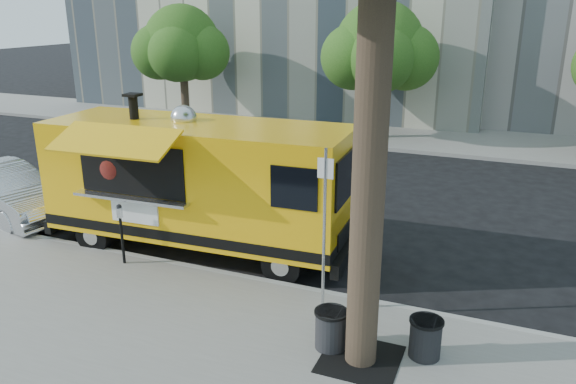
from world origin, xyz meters
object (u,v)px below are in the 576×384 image
object	(u,v)px
parking_meter	(121,227)
food_truck	(197,182)
far_tree_b	(379,47)
trash_bin_right	(425,337)
trash_bin_left	(331,328)
sign_post	(324,221)
sedan	(3,192)
far_tree_a	(182,43)

from	to	relation	value
parking_meter	food_truck	world-z (taller)	food_truck
far_tree_b	trash_bin_right	size ratio (longest dim) A/B	8.55
parking_meter	trash_bin_left	size ratio (longest dim) A/B	2.04
sign_post	sedan	world-z (taller)	sign_post
far_tree_b	trash_bin_left	bearing A→B (deg)	-78.72
food_truck	trash_bin_left	xyz separation A→B (m)	(4.09, -2.82, -1.15)
sedan	parking_meter	bearing A→B (deg)	-92.62
parking_meter	food_truck	xyz separation A→B (m)	(0.97, 1.52, 0.67)
sedan	trash_bin_left	xyz separation A→B (m)	(9.94, -2.65, -0.22)
trash_bin_right	far_tree_b	bearing A→B (deg)	106.67
sedan	trash_bin_right	bearing A→B (deg)	-88.70
sign_post	trash_bin_right	size ratio (longest dim) A/B	4.66
food_truck	sedan	world-z (taller)	food_truck
sign_post	trash_bin_left	size ratio (longest dim) A/B	4.58
parking_meter	sedan	bearing A→B (deg)	164.54
sign_post	parking_meter	xyz separation A→B (m)	(-4.55, 0.20, -0.87)
far_tree_a	trash_bin_left	xyz separation A→B (m)	(12.06, -14.95, -3.28)
trash_bin_right	far_tree_a	bearing A→B (deg)	132.71
sedan	trash_bin_left	world-z (taller)	sedan
far_tree_a	trash_bin_right	size ratio (longest dim) A/B	8.33
sign_post	far_tree_a	bearing A→B (deg)	129.83
sedan	sign_post	bearing A→B (deg)	-86.49
food_truck	trash_bin_right	world-z (taller)	food_truck
far_tree_a	far_tree_b	world-z (taller)	far_tree_b
sign_post	far_tree_b	bearing A→B (deg)	100.15
sign_post	trash_bin_right	distance (m)	2.50
food_truck	sedan	xyz separation A→B (m)	(-5.85, -0.17, -0.93)
sign_post	parking_meter	world-z (taller)	sign_post
sign_post	sedan	size ratio (longest dim) A/B	0.69
far_tree_a	sedan	size ratio (longest dim) A/B	1.23
far_tree_b	food_truck	distance (m)	12.76
parking_meter	sedan	world-z (taller)	parking_meter
far_tree_a	parking_meter	bearing A→B (deg)	-62.85
far_tree_a	parking_meter	world-z (taller)	far_tree_a
trash_bin_left	trash_bin_right	xyz separation A→B (m)	(1.44, 0.33, -0.01)
far_tree_a	far_tree_b	distance (m)	9.01
parking_meter	food_truck	distance (m)	1.92
far_tree_b	food_truck	size ratio (longest dim) A/B	0.77
far_tree_b	parking_meter	size ratio (longest dim) A/B	4.12
parking_meter	far_tree_a	bearing A→B (deg)	117.15
far_tree_a	trash_bin_left	distance (m)	19.49
sign_post	trash_bin_right	world-z (taller)	sign_post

